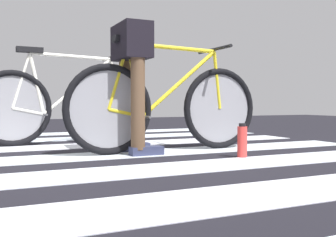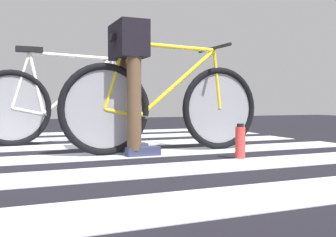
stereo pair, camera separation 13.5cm
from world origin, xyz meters
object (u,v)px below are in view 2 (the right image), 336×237
Objects in this scene: bicycle_1_of_3 at (165,105)px; bicycle_2_of_3 at (67,105)px; cyclist_1_of_3 at (129,70)px; water_bottle at (240,142)px.

bicycle_1_of_3 and bicycle_2_of_3 have the same top height.
cyclist_1_of_3 is 1.06m from bicycle_2_of_3.
bicycle_2_of_3 is at bearing 108.72° from cyclist_1_of_3.
water_bottle is at bearing -56.87° from bicycle_1_of_3.
bicycle_1_of_3 is 1.16m from bicycle_2_of_3.
water_bottle is (0.37, -0.55, -0.26)m from bicycle_1_of_3.
cyclist_1_of_3 is 4.01× the size of water_bottle.
cyclist_1_of_3 reaches higher than water_bottle.
bicycle_2_of_3 is at bearing 124.21° from water_bottle.
cyclist_1_of_3 is 0.59× the size of bicycle_2_of_3.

